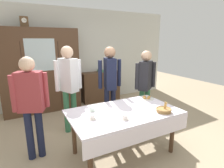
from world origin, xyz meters
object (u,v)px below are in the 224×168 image
(tea_cup_near_right, at_px, (125,117))
(person_behind_table_right, at_px, (145,81))
(spoon_far_right, at_px, (112,122))
(person_behind_table_left, at_px, (110,79))
(book_stack, at_px, (101,71))
(person_beside_shelf, at_px, (69,81))
(bread_basket, at_px, (164,110))
(tea_cup_front_edge, at_px, (92,117))
(mantel_clock, at_px, (24,22))
(wall_cabinet, at_px, (41,71))
(spoon_near_right, at_px, (109,114))
(tea_cup_back_edge, at_px, (92,109))
(pastry_plate, at_px, (147,98))
(dining_table, at_px, (125,117))
(person_by_cabinet, at_px, (31,99))
(bookshelf_low, at_px, (101,86))

(tea_cup_near_right, relative_size, person_behind_table_right, 0.08)
(spoon_far_right, distance_m, person_behind_table_left, 1.41)
(book_stack, xyz_separation_m, spoon_far_right, (-1.13, -2.88, -0.18))
(tea_cup_near_right, distance_m, person_beside_shelf, 1.49)
(tea_cup_near_right, xyz_separation_m, bread_basket, (0.67, -0.07, 0.01))
(tea_cup_near_right, height_order, spoon_far_right, tea_cup_near_right)
(tea_cup_front_edge, bearing_deg, mantel_clock, 103.40)
(bread_basket, bearing_deg, wall_cabinet, 116.27)
(spoon_near_right, bearing_deg, tea_cup_front_edge, -172.29)
(tea_cup_front_edge, bearing_deg, tea_cup_back_edge, 68.65)
(pastry_plate, bearing_deg, person_behind_table_right, 55.99)
(pastry_plate, distance_m, spoon_far_right, 1.19)
(spoon_near_right, bearing_deg, dining_table, -7.48)
(dining_table, distance_m, bread_basket, 0.61)
(dining_table, distance_m, person_behind_table_right, 1.25)
(dining_table, relative_size, person_behind_table_left, 1.01)
(person_behind_table_right, xyz_separation_m, person_by_cabinet, (-2.24, -0.14, -0.01))
(tea_cup_front_edge, relative_size, spoon_far_right, 1.09)
(wall_cabinet, distance_m, person_behind_table_left, 1.96)
(tea_cup_back_edge, distance_m, tea_cup_near_right, 0.58)
(tea_cup_near_right, relative_size, person_beside_shelf, 0.08)
(tea_cup_back_edge, xyz_separation_m, spoon_near_right, (0.18, -0.24, -0.02))
(mantel_clock, height_order, person_behind_table_left, mantel_clock)
(tea_cup_near_right, distance_m, person_behind_table_right, 1.47)
(spoon_near_right, bearing_deg, tea_cup_near_right, -66.07)
(tea_cup_front_edge, height_order, tea_cup_near_right, same)
(bread_basket, relative_size, person_beside_shelf, 0.14)
(tea_cup_back_edge, distance_m, bread_basket, 1.12)
(person_behind_table_left, distance_m, person_by_cabinet, 1.59)
(mantel_clock, relative_size, tea_cup_back_edge, 1.85)
(spoon_far_right, distance_m, person_beside_shelf, 1.46)
(tea_cup_back_edge, relative_size, pastry_plate, 0.46)
(spoon_far_right, bearing_deg, tea_cup_near_right, 3.62)
(bread_basket, bearing_deg, tea_cup_back_edge, 149.60)
(dining_table, xyz_separation_m, spoon_near_right, (-0.26, 0.03, 0.10))
(bookshelf_low, bearing_deg, tea_cup_front_edge, -116.60)
(spoon_near_right, distance_m, person_behind_table_right, 1.42)
(person_by_cabinet, bearing_deg, spoon_near_right, -28.35)
(book_stack, bearing_deg, wall_cabinet, -178.27)
(mantel_clock, bearing_deg, bookshelf_low, 1.51)
(bread_basket, xyz_separation_m, spoon_near_right, (-0.78, 0.33, -0.03))
(tea_cup_near_right, relative_size, spoon_far_right, 1.09)
(tea_cup_near_right, height_order, spoon_near_right, tea_cup_near_right)
(bookshelf_low, distance_m, person_by_cabinet, 2.96)
(pastry_plate, relative_size, person_behind_table_right, 0.17)
(person_behind_table_right, bearing_deg, dining_table, -142.80)
(book_stack, distance_m, spoon_near_right, 2.81)
(tea_cup_back_edge, height_order, person_behind_table_left, person_behind_table_left)
(bookshelf_low, relative_size, tea_cup_front_edge, 9.01)
(bookshelf_low, relative_size, spoon_far_right, 9.85)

